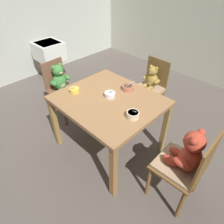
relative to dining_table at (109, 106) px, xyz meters
name	(u,v)px	position (x,y,z in m)	size (l,w,h in m)	color
ground_plane	(109,147)	(0.00, 0.00, -0.68)	(5.20, 5.20, 0.04)	#59504A
wall_rear	(222,3)	(0.00, 2.56, 0.71)	(5.20, 0.08, 2.73)	beige
dining_table	(109,106)	(0.00, 0.00, 0.00)	(1.09, 0.95, 0.74)	#9B6F45
teddy_chair_far_center	(151,84)	(-0.07, 0.89, -0.12)	(0.39, 0.37, 0.87)	brown
teddy_chair_near_right	(186,159)	(0.96, -0.01, -0.07)	(0.42, 0.43, 0.91)	brown
teddy_chair_near_left	(60,83)	(-0.97, -0.01, -0.10)	(0.41, 0.39, 0.85)	brown
porridge_bowl_white_center	(110,94)	(-0.03, 0.04, 0.12)	(0.13, 0.12, 0.11)	silver
porridge_bowl_terracotta_far_center	(128,88)	(0.02, 0.29, 0.12)	(0.13, 0.13, 0.12)	#B36B53
porridge_bowl_yellow_near_left	(74,90)	(-0.38, -0.18, 0.11)	(0.11, 0.12, 0.10)	yellow
porridge_bowl_cream_near_right	(133,115)	(0.39, -0.06, 0.12)	(0.13, 0.12, 0.12)	beige
sink_basin	(50,56)	(-2.05, 0.46, -0.16)	(0.48, 0.46, 0.75)	#B7B2A8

